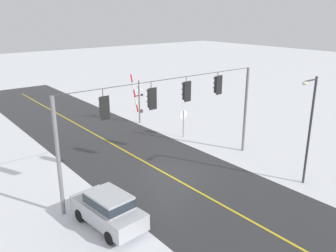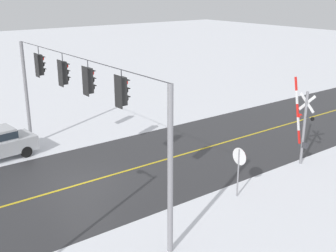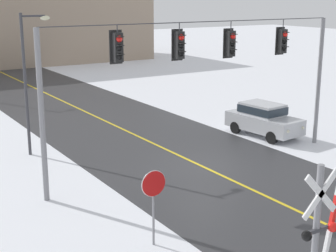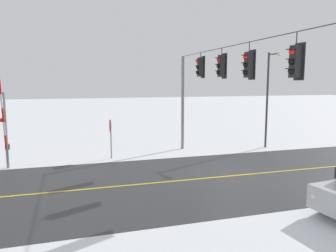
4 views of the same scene
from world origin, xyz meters
name	(u,v)px [view 2 (image 2 of 4)]	position (x,y,z in m)	size (l,w,h in m)	color
ground_plane	(83,183)	(0.00, 0.00, 0.00)	(160.00, 160.00, 0.00)	white
signal_span	(77,96)	(0.08, -0.01, 4.39)	(14.20, 0.47, 6.22)	gray
stop_sign	(239,161)	(-5.46, -5.06, 1.71)	(0.80, 0.09, 2.35)	gray
railroad_crossing	(304,123)	(-4.78, -10.59, 2.28)	(1.36, 0.31, 4.65)	gray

